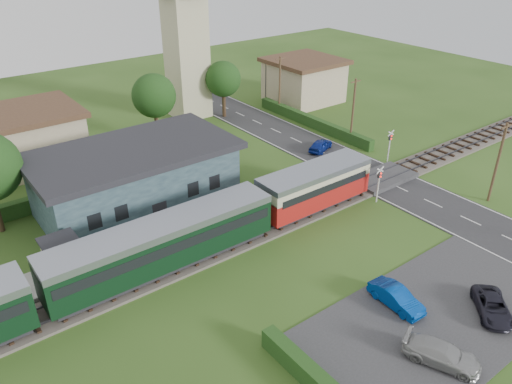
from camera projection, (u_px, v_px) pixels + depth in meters
ground at (318, 224)px, 39.17m from camera, size 120.00×120.00×0.00m
railway_track at (301, 213)px, 40.52m from camera, size 76.00×3.20×0.49m
road at (400, 188)px, 44.48m from camera, size 6.00×70.00×0.05m
car_park at (438, 316)px, 29.94m from camera, size 17.00×9.00×0.08m
crossing_deck at (382, 178)px, 45.79m from camera, size 6.20×3.40×0.45m
platform at (173, 235)px, 37.39m from camera, size 30.00×3.00×0.45m
equipment_hut at (62, 256)px, 32.42m from camera, size 2.30×2.30×2.55m
station_building at (136, 178)px, 40.29m from camera, size 16.00×9.00×5.30m
train at (118, 260)px, 31.31m from camera, size 43.20×2.90×3.40m
church_tower at (185, 29)px, 56.61m from camera, size 6.00×6.00×17.60m
house_west at (23, 139)px, 47.40m from camera, size 10.80×8.80×5.50m
house_east at (304, 80)px, 65.31m from camera, size 8.80×8.80×5.50m
hedge_roadside at (312, 122)px, 57.66m from camera, size 0.80×18.00×1.20m
hedge_station at (116, 180)px, 44.41m from camera, size 22.00×0.80×1.30m
tree_b at (154, 96)px, 51.86m from camera, size 4.60×4.60×7.34m
tree_c at (223, 79)px, 58.75m from camera, size 4.20×4.20×6.78m
utility_pole_b at (498, 162)px, 40.80m from camera, size 1.40×0.22×7.00m
utility_pole_c at (353, 110)px, 52.02m from camera, size 1.40×0.22×7.00m
utility_pole_d at (280, 84)px, 60.43m from camera, size 1.40×0.22×7.00m
crossing_signal_near at (379, 180)px, 41.28m from camera, size 0.84×0.28×3.28m
crossing_signal_far at (390, 141)px, 48.47m from camera, size 0.84×0.28×3.28m
streetlamp_east at (266, 78)px, 65.17m from camera, size 0.30×0.30×5.15m
car_on_road at (321, 145)px, 51.52m from camera, size 3.74×2.59×1.18m
car_park_blue at (396, 297)px, 30.46m from camera, size 1.47×3.78×1.23m
car_park_silver at (442, 354)px, 26.48m from camera, size 3.10×4.40×1.18m
car_park_dark at (493, 307)px, 29.84m from camera, size 3.90×3.94×1.05m
pedestrian_near at (260, 189)px, 41.70m from camera, size 0.64×0.46×1.65m
pedestrian_far at (88, 257)px, 32.89m from camera, size 0.85×1.03×1.92m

